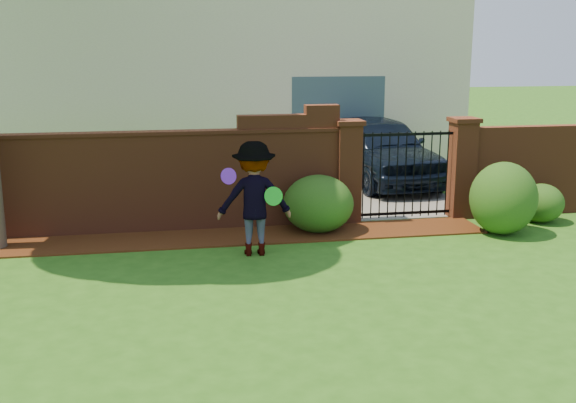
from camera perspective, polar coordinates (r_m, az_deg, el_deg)
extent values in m
cube|color=#265816|center=(8.51, -3.81, -9.29)|extent=(80.00, 80.00, 0.01)
cube|color=#38190A|center=(11.62, -10.38, -3.19)|extent=(11.10, 1.08, 0.03)
cube|color=maroon|center=(12.13, -16.23, 1.26)|extent=(8.70, 0.25, 1.70)
cube|color=maroon|center=(12.10, 0.03, 6.55)|extent=(1.80, 0.25, 0.30)
cube|color=maroon|center=(12.19, 2.83, 7.67)|extent=(0.60, 0.25, 0.16)
cube|color=maroon|center=(11.99, -16.50, 5.37)|extent=(8.70, 0.31, 0.06)
cube|color=maroon|center=(14.18, 21.62, 2.51)|extent=(4.00, 0.25, 1.70)
cube|color=maroon|center=(12.48, 5.00, 2.29)|extent=(0.42, 0.42, 1.80)
cube|color=maroon|center=(12.34, 5.09, 6.58)|extent=(0.50, 0.50, 0.08)
cube|color=maroon|center=(13.23, 14.25, 2.55)|extent=(0.42, 0.42, 1.80)
cube|color=maroon|center=(13.10, 14.48, 6.60)|extent=(0.50, 0.50, 0.08)
cylinder|color=black|center=(12.57, 6.28, 2.11)|extent=(0.02, 0.02, 1.60)
cylinder|color=black|center=(12.62, 6.98, 2.13)|extent=(0.02, 0.02, 1.60)
cylinder|color=black|center=(12.67, 7.68, 2.15)|extent=(0.02, 0.02, 1.60)
cylinder|color=black|center=(12.72, 8.38, 2.17)|extent=(0.02, 0.02, 1.60)
cylinder|color=black|center=(12.77, 9.07, 2.19)|extent=(0.02, 0.02, 1.60)
cylinder|color=black|center=(12.82, 9.75, 2.21)|extent=(0.02, 0.02, 1.60)
cylinder|color=black|center=(12.88, 10.43, 2.23)|extent=(0.02, 0.02, 1.60)
cylinder|color=black|center=(12.94, 11.10, 2.25)|extent=(0.02, 0.02, 1.60)
cylinder|color=black|center=(13.00, 11.76, 2.27)|extent=(0.02, 0.02, 1.60)
cylinder|color=black|center=(13.06, 12.42, 2.29)|extent=(0.02, 0.02, 1.60)
cylinder|color=black|center=(13.12, 13.08, 2.31)|extent=(0.02, 0.02, 1.60)
cube|color=black|center=(12.98, 9.63, -0.95)|extent=(1.78, 0.03, 0.05)
cube|color=black|center=(12.70, 9.88, 5.54)|extent=(1.78, 0.03, 0.05)
cube|color=slate|center=(16.73, 4.99, 1.94)|extent=(3.20, 8.00, 0.01)
cube|color=beige|center=(19.91, -5.08, 12.40)|extent=(12.00, 6.00, 6.00)
cube|color=#384C5B|center=(17.54, 4.16, 6.43)|extent=(2.40, 0.12, 2.40)
imported|color=black|center=(16.04, 7.91, 4.23)|extent=(2.33, 4.80, 1.58)
ellipsoid|color=#174514|center=(11.89, 2.54, -0.19)|extent=(1.23, 1.23, 1.00)
ellipsoid|color=#174514|center=(12.28, 17.48, 0.25)|extent=(1.14, 1.14, 1.26)
ellipsoid|color=#174514|center=(13.38, 20.35, -0.12)|extent=(0.80, 0.80, 0.72)
imported|color=gray|center=(10.51, -2.85, 0.20)|extent=(1.18, 0.72, 1.78)
cylinder|color=#7121D1|center=(10.08, -4.97, 2.12)|extent=(0.25, 0.15, 0.24)
cylinder|color=green|center=(10.28, -1.22, 0.45)|extent=(0.28, 0.20, 0.29)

